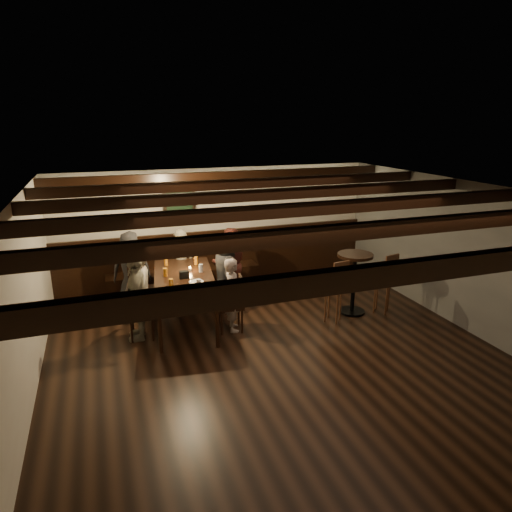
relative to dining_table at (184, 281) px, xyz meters
name	(u,v)px	position (x,y,z in m)	size (l,w,h in m)	color
room	(221,250)	(0.77, 0.47, 0.33)	(7.00, 7.00, 7.00)	black
dining_table	(184,281)	(0.00, 0.00, 0.00)	(1.25, 2.27, 0.81)	black
chair_left_near	(143,299)	(-0.65, 0.54, -0.45)	(0.49, 0.49, 0.96)	black
chair_left_far	(141,322)	(-0.77, -0.35, -0.48)	(0.44, 0.44, 0.86)	black
chair_right_near	(224,294)	(0.77, 0.35, -0.46)	(0.48, 0.48, 0.93)	black
chair_right_far	(231,314)	(0.65, -0.54, -0.47)	(0.46, 0.46, 0.90)	black
person_bench_left	(132,270)	(-0.77, 1.01, -0.04)	(0.69, 0.45, 1.41)	#28282A
person_bench_centre	(181,265)	(0.14, 1.04, -0.05)	(0.51, 0.33, 1.39)	slate
person_bench_right	(230,264)	(1.01, 0.77, -0.04)	(0.68, 0.53, 1.40)	maroon
person_left_near	(139,281)	(-0.68, 0.54, -0.11)	(0.82, 0.47, 1.27)	gray
person_left_far	(137,297)	(-0.80, -0.35, -0.05)	(0.81, 0.34, 1.38)	gray
person_right_near	(225,271)	(0.80, 0.35, -0.03)	(0.69, 0.45, 1.42)	#28282B
person_right_far	(233,295)	(0.68, -0.54, -0.13)	(0.45, 0.29, 1.22)	#A19088
pint_a	(166,262)	(-0.19, 0.73, 0.14)	(0.07, 0.07, 0.14)	#BF7219
pint_b	(196,261)	(0.33, 0.61, 0.14)	(0.07, 0.07, 0.14)	#BF7219
pint_c	(165,272)	(-0.28, 0.14, 0.14)	(0.07, 0.07, 0.14)	#BF7219
pint_d	(201,268)	(0.32, 0.16, 0.14)	(0.07, 0.07, 0.14)	silver
pint_e	(171,283)	(-0.28, -0.42, 0.14)	(0.07, 0.07, 0.14)	#BF7219
pint_f	(199,283)	(0.13, -0.57, 0.14)	(0.07, 0.07, 0.14)	silver
pint_g	(190,290)	(-0.06, -0.80, 0.14)	(0.07, 0.07, 0.14)	#BF7219
plate_near	(176,292)	(-0.24, -0.67, 0.07)	(0.24, 0.24, 0.01)	white
plate_far	(196,282)	(0.14, -0.32, 0.07)	(0.24, 0.24, 0.01)	white
condiment_caddy	(184,275)	(-0.01, -0.05, 0.13)	(0.15, 0.10, 0.12)	black
candle	(190,270)	(0.16, 0.28, 0.09)	(0.05, 0.05, 0.05)	beige
high_top_table	(354,274)	(2.88, -0.59, -0.02)	(0.62, 0.62, 1.10)	black
bar_stool_left	(334,298)	(2.38, -0.80, -0.33)	(0.36, 0.38, 1.11)	#3A2012
bar_stool_right	(382,290)	(3.38, -0.75, -0.33)	(0.37, 0.39, 1.11)	#3A2012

